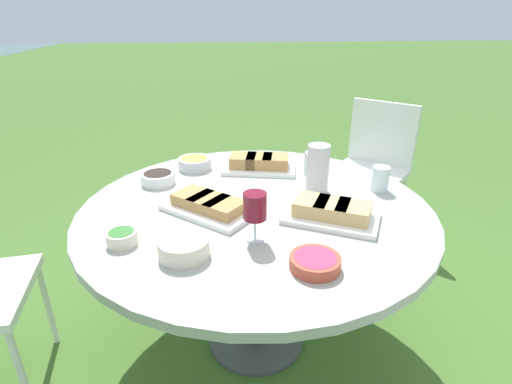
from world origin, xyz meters
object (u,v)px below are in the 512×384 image
at_px(chair_near_left, 373,160).
at_px(wine_glass, 255,207).
at_px(water_pitcher, 318,168).
at_px(dining_table, 256,223).

relative_size(chair_near_left, wine_glass, 5.09).
bearing_deg(water_pitcher, dining_table, 112.75).
bearing_deg(wine_glass, water_pitcher, -39.09).
distance_m(water_pitcher, wine_glass, 0.49).
relative_size(water_pitcher, wine_glass, 1.19).
xyz_separation_m(chair_near_left, wine_glass, (-1.21, 0.90, 0.30)).
xyz_separation_m(water_pitcher, wine_glass, (-0.38, 0.31, 0.02)).
bearing_deg(chair_near_left, dining_table, 137.37).
bearing_deg(wine_glass, chair_near_left, -36.76).
bearing_deg(dining_table, wine_glass, 173.28).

